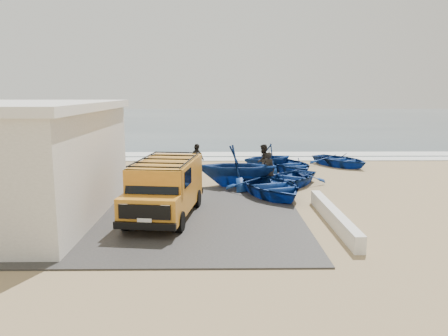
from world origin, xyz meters
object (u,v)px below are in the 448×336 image
object	(u,v)px
van	(165,186)
fisherman_back	(197,160)
parapet	(334,217)
fisherman_front	(269,169)
fisherman_middle	(263,161)
boat_mid_right	(290,165)
boat_far_right	(340,160)
boat_near_right	(290,178)
boat_far_left	(267,158)
boat_mid_left	(237,166)
boat_near_left	(270,186)

from	to	relation	value
van	fisherman_back	size ratio (longest dim) A/B	2.91
parapet	fisherman_front	world-z (taller)	fisherman_front
fisherman_middle	fisherman_back	world-z (taller)	fisherman_back
fisherman_middle	fisherman_back	distance (m)	3.67
boat_mid_right	boat_far_right	bearing A→B (deg)	11.29
boat_far_right	boat_mid_right	bearing A→B (deg)	175.05
van	fisherman_front	bearing A→B (deg)	57.47
van	fisherman_back	bearing A→B (deg)	91.70
boat_mid_right	fisherman_middle	distance (m)	2.42
boat_near_right	boat_far_left	xyz separation A→B (m)	(-0.67, 4.08, 0.42)
boat_mid_right	fisherman_back	distance (m)	5.63
boat_near_right	boat_mid_right	bearing A→B (deg)	116.06
parapet	boat_mid_left	xyz separation A→B (m)	(-3.19, 6.38, 0.76)
fisherman_middle	van	bearing A→B (deg)	-7.54
van	boat_near_left	bearing A→B (deg)	44.03
van	boat_mid_right	distance (m)	11.15
boat_mid_right	fisherman_front	world-z (taller)	fisherman_front
boat_near_left	boat_mid_left	xyz separation A→B (m)	(-1.43, 2.14, 0.57)
boat_mid_right	fisherman_back	bearing A→B (deg)	176.88
van	fisherman_back	world-z (taller)	van
boat_near_right	fisherman_back	xyz separation A→B (m)	(-4.78, 2.43, 0.52)
boat_mid_left	fisherman_back	size ratio (longest dim) A/B	2.13
boat_near_left	boat_mid_right	world-z (taller)	boat_near_left
boat_mid_left	boat_far_left	size ratio (longest dim) A/B	1.26
boat_near_left	boat_mid_right	size ratio (longest dim) A/B	1.12
van	boat_near_right	size ratio (longest dim) A/B	1.38
parapet	fisherman_back	size ratio (longest dim) A/B	3.26
boat_near_left	boat_far_right	world-z (taller)	boat_near_left
boat_near_right	van	bearing A→B (deg)	-100.10
boat_far_left	boat_mid_right	bearing A→B (deg)	52.70
boat_far_left	van	bearing A→B (deg)	-53.68
fisherman_back	boat_near_right	bearing A→B (deg)	-74.88
boat_near_right	boat_mid_left	bearing A→B (deg)	-143.41
boat_near_right	boat_far_right	bearing A→B (deg)	89.96
parapet	boat_near_right	distance (m)	6.44
boat_mid_right	boat_far_right	distance (m)	3.98
boat_mid_left	fisherman_middle	distance (m)	2.76
boat_mid_left	boat_far_right	bearing A→B (deg)	-46.91
boat_far_right	fisherman_back	bearing A→B (deg)	166.62
boat_near_left	fisherman_middle	distance (m)	4.45
boat_near_right	boat_far_left	bearing A→B (deg)	135.09
boat_near_right	fisherman_front	size ratio (longest dim) A/B	2.25
van	boat_far_left	xyz separation A→B (m)	(4.89, 9.48, -0.37)
boat_far_left	fisherman_back	bearing A→B (deg)	-94.52
parapet	boat_near_right	bearing A→B (deg)	94.74
boat_far_right	fisherman_front	xyz separation A→B (m)	(-5.20, -5.76, 0.46)
boat_far_left	boat_far_right	xyz separation A→B (m)	(4.81, 1.66, -0.42)
parapet	boat_near_left	xyz separation A→B (m)	(-1.76, 4.24, 0.19)
boat_near_right	boat_far_left	distance (m)	4.16
boat_near_left	fisherman_middle	size ratio (longest dim) A/B	2.47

